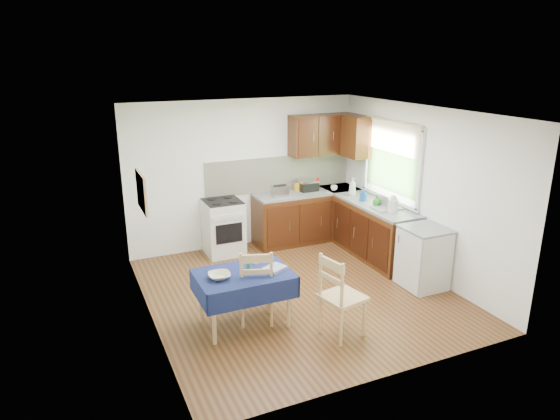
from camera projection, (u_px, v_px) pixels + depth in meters
name	position (u px, v px, depth m)	size (l,w,h in m)	color
floor	(298.00, 292.00, 6.99)	(4.20, 4.20, 0.00)	#4C2714
ceiling	(300.00, 112.00, 6.24)	(4.00, 4.20, 0.02)	silver
wall_back	(244.00, 174.00, 8.45)	(4.00, 0.02, 2.50)	white
wall_front	(395.00, 265.00, 4.79)	(4.00, 0.02, 2.50)	white
wall_left	(146.00, 227.00, 5.84)	(0.02, 4.20, 2.50)	silver
wall_right	(420.00, 191.00, 7.39)	(0.02, 4.20, 2.50)	white
base_cabinets	(337.00, 224.00, 8.49)	(1.90, 2.30, 0.86)	black
worktop_back	(307.00, 192.00, 8.70)	(1.90, 0.60, 0.04)	slate
worktop_right	(376.00, 205.00, 7.96)	(0.60, 1.70, 0.04)	slate
worktop_corner	(340.00, 189.00, 8.96)	(0.60, 0.60, 0.04)	slate
splashback	(280.00, 173.00, 8.70)	(2.70, 0.02, 0.60)	#F3ECCE
upper_cabinets	(333.00, 135.00, 8.60)	(1.20, 0.85, 0.70)	black
stove	(223.00, 227.00, 8.23)	(0.60, 0.61, 0.92)	silver
window	(392.00, 156.00, 7.87)	(0.04, 1.48, 1.26)	#355D26
fridge	(423.00, 258.00, 7.04)	(0.58, 0.60, 0.89)	silver
corkboard	(142.00, 192.00, 6.01)	(0.04, 0.62, 0.47)	tan
dining_table	(244.00, 281.00, 6.00)	(1.13, 0.77, 0.68)	#111844
chair_far	(256.00, 284.00, 6.05)	(0.55, 0.55, 0.98)	tan
chair_near	(340.00, 294.00, 5.75)	(0.54, 0.54, 1.02)	tan
toaster	(280.00, 191.00, 8.36)	(0.27, 0.17, 0.21)	#B2B3B7
sandwich_press	(308.00, 185.00, 8.73)	(0.32, 0.27, 0.19)	black
sauce_bottle	(318.00, 185.00, 8.69)	(0.05, 0.05, 0.23)	red
yellow_packet	(297.00, 187.00, 8.70)	(0.11, 0.07, 0.14)	gold
dish_rack	(387.00, 207.00, 7.72)	(0.42, 0.32, 0.20)	gray
kettle	(393.00, 205.00, 7.52)	(0.16, 0.16, 0.27)	silver
cup	(334.00, 188.00, 8.74)	(0.12, 0.12, 0.09)	white
soap_bottle_a	(353.00, 187.00, 8.39)	(0.12, 0.12, 0.31)	silver
soap_bottle_b	(363.00, 195.00, 8.11)	(0.09, 0.10, 0.21)	#1B539E
soap_bottle_c	(377.00, 201.00, 7.84)	(0.14, 0.14, 0.17)	#227C21
plate_bowl	(219.00, 276.00, 5.81)	(0.26, 0.26, 0.06)	beige
book	(250.00, 262.00, 6.27)	(0.16, 0.22, 0.02)	white
spice_jar	(248.00, 266.00, 6.05)	(0.05, 0.05, 0.10)	#248434
tea_towel	(275.00, 269.00, 6.04)	(0.25, 0.20, 0.05)	navy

